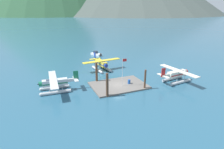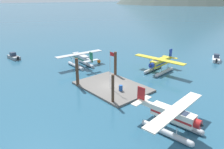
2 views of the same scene
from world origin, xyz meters
The scene contains 13 objects.
ground_plane centered at (0.00, 0.00, 0.00)m, with size 1200.00×1200.00×0.00m, color #285670.
dock_platform centered at (0.00, 0.00, 0.15)m, with size 11.42×8.01×0.30m, color #66605B.
piling_near_left centered at (-4.12, -3.83, 2.33)m, with size 0.50×0.50×4.66m, color #4C3323.
piling_near_right centered at (4.19, -3.53, 2.08)m, with size 0.39×0.39×4.16m, color #4C3323.
piling_far_left centered at (-3.61, 3.93, 2.27)m, with size 0.50×0.50×4.53m, color #4C3323.
flagpole centered at (0.54, -0.79, 4.01)m, with size 0.95×0.10×5.96m.
fuel_drum centered at (2.32, -0.30, 0.74)m, with size 0.62×0.62×0.88m.
mooring_buoy centered at (-11.96, 6.56, 0.40)m, with size 0.80×0.80×0.80m, color orange.
seaplane_cream_stbd_aft centered at (13.00, -2.77, 1.58)m, with size 7.96×10.49×3.84m.
seaplane_yellow_bow_centre centered at (0.29, 11.73, 1.58)m, with size 10.49×7.96×3.84m.
seaplane_silver_port_fwd centered at (-12.76, 2.39, 1.58)m, with size 7.98×10.46×3.84m.
boat_white_open_north centered at (4.08, 28.00, 0.49)m, with size 3.14×4.54×1.50m.
boat_grey_open_sw centered at (-28.04, -6.39, 0.49)m, with size 4.88×1.92×1.50m.
Camera 2 is at (23.51, -20.53, 13.60)m, focal length 33.89 mm.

